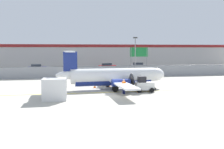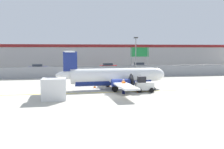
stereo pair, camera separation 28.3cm
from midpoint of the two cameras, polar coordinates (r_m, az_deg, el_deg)
ground_plane at (r=29.91m, az=-0.30°, el=-4.07°), size 140.00×140.00×0.01m
perimeter_fence at (r=45.51m, az=-3.57°, el=0.73°), size 98.00×0.10×2.10m
parking_lot_strip at (r=57.00m, az=-4.79°, el=0.67°), size 98.00×17.00×0.12m
background_building at (r=75.24m, az=-6.01°, el=4.34°), size 91.00×8.10×6.50m
commuter_airplane at (r=32.08m, az=0.99°, el=-0.52°), size 14.30×16.06×4.92m
baggage_tug at (r=30.34m, az=7.60°, el=-2.36°), size 2.41×1.54×1.88m
ground_crew_worker at (r=28.61m, az=2.94°, el=-2.61°), size 0.48×0.48×1.70m
cargo_container at (r=26.02m, az=-12.82°, el=-3.26°), size 2.44×2.01×2.20m
traffic_cone_near_left at (r=31.24m, az=4.16°, el=-3.09°), size 0.36×0.36×0.64m
traffic_cone_near_right at (r=33.41m, az=-3.74°, el=-2.51°), size 0.36×0.36×0.64m
traffic_cone_far_left at (r=34.59m, az=-0.49°, el=-2.21°), size 0.36×0.36×0.64m
traffic_cone_far_right at (r=29.92m, az=6.37°, el=-3.51°), size 0.36×0.36×0.64m
parked_car_0 at (r=60.31m, az=-16.44°, el=1.53°), size 4.34×2.31×1.58m
parked_car_1 at (r=51.52m, az=-10.00°, el=0.99°), size 4.34×2.30×1.58m
parked_car_2 at (r=62.19m, az=-0.72°, el=1.89°), size 4.33×2.29×1.58m
parked_car_3 at (r=65.38m, az=6.25°, el=2.05°), size 4.38×2.42×1.58m
apron_light_pole at (r=44.38m, az=5.64°, el=4.70°), size 0.70×0.30×7.27m
highway_sign at (r=48.67m, az=6.52°, el=4.59°), size 3.60×0.14×5.50m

